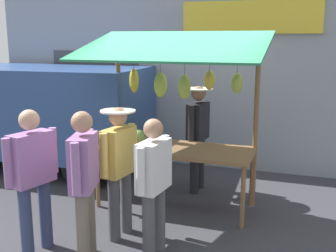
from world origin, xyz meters
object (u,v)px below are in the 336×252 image
object	(u,v)px
market_stall	(174,100)
shopper_in_grey_tee	(154,179)
shopper_in_striped_shirt	(119,162)
vendor_with_sunhat	(198,129)
shopper_with_shopping_bag	(33,171)
shopper_with_ponytail	(84,176)
parked_van	(22,107)

from	to	relation	value
market_stall	shopper_in_grey_tee	xyz separation A→B (m)	(-0.26, 1.45, -0.65)
market_stall	shopper_in_striped_shirt	bearing A→B (deg)	74.89
market_stall	shopper_in_grey_tee	distance (m)	1.61
vendor_with_sunhat	shopper_with_shopping_bag	bearing A→B (deg)	-21.40
shopper_in_grey_tee	shopper_in_striped_shirt	xyz separation A→B (m)	(0.56, -0.31, 0.05)
shopper_with_ponytail	shopper_in_striped_shirt	bearing A→B (deg)	-25.91
shopper_in_striped_shirt	shopper_with_ponytail	distance (m)	0.64
vendor_with_sunhat	shopper_in_grey_tee	bearing A→B (deg)	6.61
shopper_with_shopping_bag	shopper_with_ponytail	distance (m)	0.63
parked_van	shopper_in_grey_tee	bearing A→B (deg)	143.39
market_stall	shopper_in_striped_shirt	xyz separation A→B (m)	(0.31, 1.14, -0.60)
shopper_with_shopping_bag	parked_van	bearing A→B (deg)	54.22
shopper_in_grey_tee	shopper_with_ponytail	xyz separation A→B (m)	(0.67, 0.32, 0.07)
vendor_with_sunhat	shopper_with_ponytail	xyz separation A→B (m)	(0.56, 2.48, -0.03)
vendor_with_sunhat	shopper_with_shopping_bag	size ratio (longest dim) A/B	1.02
shopper_in_striped_shirt	shopper_with_ponytail	bearing A→B (deg)	178.01
shopper_with_shopping_bag	parked_van	world-z (taller)	parked_van
shopper_in_grey_tee	shopper_with_shopping_bag	size ratio (longest dim) A/B	0.95
shopper_in_grey_tee	shopper_with_shopping_bag	xyz separation A→B (m)	(1.29, 0.36, 0.06)
shopper_with_shopping_bag	shopper_with_ponytail	xyz separation A→B (m)	(-0.63, -0.04, 0.01)
shopper_in_grey_tee	shopper_with_shopping_bag	bearing A→B (deg)	111.22
market_stall	shopper_with_shopping_bag	world-z (taller)	market_stall
shopper_in_grey_tee	shopper_with_shopping_bag	distance (m)	1.34
market_stall	shopper_with_shopping_bag	distance (m)	2.17
vendor_with_sunhat	shopper_with_ponytail	size ratio (longest dim) A/B	1.01
shopper_with_ponytail	parked_van	distance (m)	4.01
vendor_with_sunhat	shopper_with_ponytail	bearing A→B (deg)	-8.92
vendor_with_sunhat	parked_van	xyz separation A→B (m)	(3.51, -0.24, 0.13)
vendor_with_sunhat	shopper_in_grey_tee	size ratio (longest dim) A/B	1.07
market_stall	shopper_in_grey_tee	world-z (taller)	market_stall
market_stall	shopper_in_grey_tee	bearing A→B (deg)	100.00
market_stall	parked_van	world-z (taller)	market_stall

